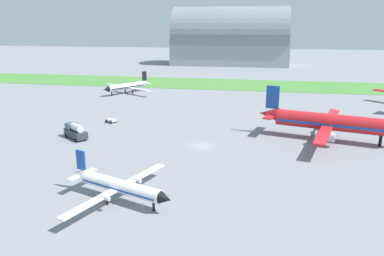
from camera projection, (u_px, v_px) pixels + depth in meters
The scene contains 8 objects.
ground_plane at pixel (200, 146), 74.16m from camera, with size 600.00×600.00×0.00m, color gray.
grass_taxiway_strip at pixel (233, 84), 148.52m from camera, with size 360.00×28.00×0.08m, color #478438.
airplane_midfield_jet at pixel (329, 122), 76.99m from camera, with size 29.03×29.37×10.55m.
airplane_taxiing_turboprop at pixel (127, 86), 129.12m from camera, with size 20.45×17.84×6.88m.
airplane_foreground_turboprop at pixel (119, 186), 50.81m from camera, with size 16.66×19.25×6.01m.
baggage_cart_near_gate at pixel (111, 120), 91.50m from camera, with size 2.91×2.64×0.90m.
fuel_truck_midfield at pixel (75, 131), 78.70m from camera, with size 6.61×5.87×3.29m.
hangar_distant at pixel (231, 39), 216.86m from camera, with size 66.26×30.27×32.65m.
Camera 1 is at (11.38, -69.55, 23.41)m, focal length 35.10 mm.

